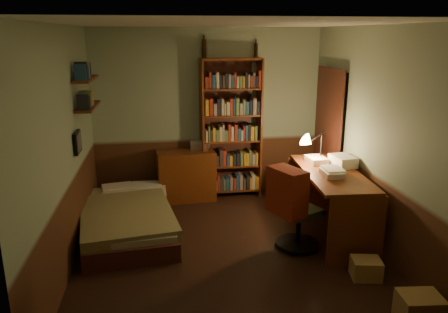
{
  "coord_description": "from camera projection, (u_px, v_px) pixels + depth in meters",
  "views": [
    {
      "loc": [
        -0.72,
        -4.66,
        2.5
      ],
      "look_at": [
        0.0,
        0.25,
        1.1
      ],
      "focal_mm": 35.0,
      "sensor_mm": 36.0,
      "label": 1
    }
  ],
  "objects": [
    {
      "name": "floor",
      "position": [
        227.0,
        251.0,
        5.22
      ],
      "size": [
        3.5,
        4.0,
        0.02
      ],
      "primitive_type": "cube",
      "color": "black",
      "rests_on": "ground"
    },
    {
      "name": "ceiling",
      "position": [
        228.0,
        23.0,
        4.51
      ],
      "size": [
        3.5,
        4.0,
        0.02
      ],
      "primitive_type": "cube",
      "color": "silver",
      "rests_on": "wall_back"
    },
    {
      "name": "wall_back",
      "position": [
        208.0,
        114.0,
        6.78
      ],
      "size": [
        3.5,
        0.02,
        2.6
      ],
      "primitive_type": "cube",
      "color": "gray",
      "rests_on": "ground"
    },
    {
      "name": "wall_left",
      "position": [
        63.0,
        151.0,
        4.62
      ],
      "size": [
        0.02,
        4.0,
        2.6
      ],
      "primitive_type": "cube",
      "color": "gray",
      "rests_on": "ground"
    },
    {
      "name": "wall_right",
      "position": [
        376.0,
        140.0,
        5.11
      ],
      "size": [
        0.02,
        4.0,
        2.6
      ],
      "primitive_type": "cube",
      "color": "gray",
      "rests_on": "ground"
    },
    {
      "name": "wall_front",
      "position": [
        273.0,
        218.0,
        2.95
      ],
      "size": [
        3.5,
        0.02,
        2.6
      ],
      "primitive_type": "cube",
      "color": "gray",
      "rests_on": "ground"
    },
    {
      "name": "doorway",
      "position": [
        329.0,
        139.0,
        6.42
      ],
      "size": [
        0.06,
        0.9,
        2.0
      ],
      "primitive_type": "cube",
      "color": "black",
      "rests_on": "ground"
    },
    {
      "name": "door_trim",
      "position": [
        327.0,
        139.0,
        6.42
      ],
      "size": [
        0.02,
        0.98,
        2.08
      ],
      "primitive_type": "cube",
      "color": "#3E1A12",
      "rests_on": "ground"
    },
    {
      "name": "bed",
      "position": [
        128.0,
        209.0,
        5.68
      ],
      "size": [
        1.25,
        2.08,
        0.59
      ],
      "primitive_type": "cube",
      "rotation": [
        0.0,
        0.0,
        0.1
      ],
      "color": "olive",
      "rests_on": "ground"
    },
    {
      "name": "dresser",
      "position": [
        186.0,
        176.0,
        6.74
      ],
      "size": [
        0.9,
        0.51,
        0.77
      ],
      "primitive_type": "cube",
      "rotation": [
        0.0,
        0.0,
        0.08
      ],
      "color": "#58270E",
      "rests_on": "ground"
    },
    {
      "name": "mini_stereo",
      "position": [
        200.0,
        144.0,
        6.77
      ],
      "size": [
        0.32,
        0.28,
        0.14
      ],
      "primitive_type": "cube",
      "rotation": [
        0.0,
        0.0,
        -0.31
      ],
      "color": "#B2B2B7",
      "rests_on": "dresser"
    },
    {
      "name": "bookshelf",
      "position": [
        231.0,
        129.0,
        6.73
      ],
      "size": [
        0.94,
        0.36,
        2.15
      ],
      "primitive_type": "cube",
      "rotation": [
        0.0,
        0.0,
        0.08
      ],
      "color": "#58270E",
      "rests_on": "ground"
    },
    {
      "name": "bottle_left",
      "position": [
        204.0,
        49.0,
        6.45
      ],
      "size": [
        0.09,
        0.09,
        0.27
      ],
      "primitive_type": "cylinder",
      "rotation": [
        0.0,
        0.0,
        0.28
      ],
      "color": "black",
      "rests_on": "bookshelf"
    },
    {
      "name": "bottle_right",
      "position": [
        256.0,
        50.0,
        6.57
      ],
      "size": [
        0.07,
        0.07,
        0.21
      ],
      "primitive_type": "cylinder",
      "rotation": [
        0.0,
        0.0,
        -0.36
      ],
      "color": "black",
      "rests_on": "bookshelf"
    },
    {
      "name": "desk",
      "position": [
        329.0,
        204.0,
        5.51
      ],
      "size": [
        0.76,
        1.64,
        0.86
      ],
      "primitive_type": "cube",
      "rotation": [
        0.0,
        0.0,
        -0.06
      ],
      "color": "#58270E",
      "rests_on": "ground"
    },
    {
      "name": "paper_stack",
      "position": [
        343.0,
        161.0,
        5.6
      ],
      "size": [
        0.3,
        0.37,
        0.13
      ],
      "primitive_type": "cube",
      "rotation": [
        0.0,
        0.0,
        0.17
      ],
      "color": "silver",
      "rests_on": "desk"
    },
    {
      "name": "desk_lamp",
      "position": [
        321.0,
        142.0,
        5.75
      ],
      "size": [
        0.17,
        0.17,
        0.53
      ],
      "primitive_type": "cone",
      "rotation": [
        0.0,
        0.0,
        -0.09
      ],
      "color": "black",
      "rests_on": "desk"
    },
    {
      "name": "office_chair",
      "position": [
        299.0,
        205.0,
        5.17
      ],
      "size": [
        0.7,
        0.67,
        1.09
      ],
      "primitive_type": "cube",
      "rotation": [
        0.0,
        0.0,
        0.43
      ],
      "color": "#2D5133",
      "rests_on": "ground"
    },
    {
      "name": "red_jacket",
      "position": [
        276.0,
        135.0,
        5.06
      ],
      "size": [
        0.38,
        0.52,
        0.55
      ],
      "primitive_type": "cube",
      "rotation": [
        0.0,
        0.0,
        -0.31
      ],
      "color": "maroon",
      "rests_on": "office_chair"
    },
    {
      "name": "wall_shelf_lower",
      "position": [
        88.0,
        106.0,
        5.6
      ],
      "size": [
        0.2,
        0.9,
        0.03
      ],
      "primitive_type": "cube",
      "color": "#58270E",
      "rests_on": "wall_left"
    },
    {
      "name": "wall_shelf_upper",
      "position": [
        86.0,
        79.0,
        5.5
      ],
      "size": [
        0.2,
        0.9,
        0.03
      ],
      "primitive_type": "cube",
      "color": "#58270E",
      "rests_on": "wall_left"
    },
    {
      "name": "framed_picture",
      "position": [
        77.0,
        142.0,
        5.21
      ],
      "size": [
        0.04,
        0.32,
        0.26
      ],
      "primitive_type": "cube",
      "color": "black",
      "rests_on": "wall_left"
    },
    {
      "name": "cardboard_box_a",
      "position": [
        419.0,
        309.0,
        3.88
      ],
      "size": [
        0.39,
        0.32,
        0.27
      ],
      "primitive_type": "cube",
      "rotation": [
        0.0,
        0.0,
        -0.1
      ],
      "color": "#A8874B",
      "rests_on": "ground"
    },
    {
      "name": "cardboard_box_b",
      "position": [
        366.0,
        268.0,
        4.61
      ],
      "size": [
        0.34,
        0.3,
        0.21
      ],
      "primitive_type": "cube",
      "rotation": [
        0.0,
        0.0,
        -0.19
      ],
      "color": "#A8874B",
      "rests_on": "ground"
    }
  ]
}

